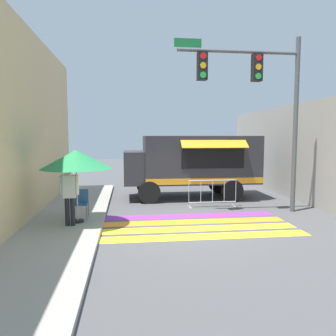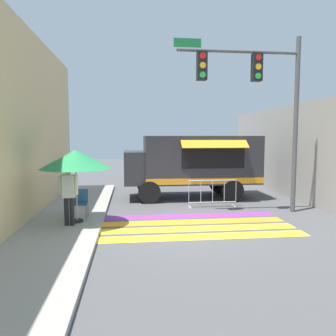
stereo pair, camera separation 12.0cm
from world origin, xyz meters
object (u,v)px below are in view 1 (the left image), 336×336
(vendor_person, at_px, (69,192))
(barricade_front, at_px, (213,194))
(food_truck, at_px, (190,161))
(patio_umbrella, at_px, (76,160))
(traffic_signal_pole, at_px, (258,89))
(folding_chair, at_px, (81,201))

(vendor_person, height_order, barricade_front, vendor_person)
(food_truck, relative_size, patio_umbrella, 2.64)
(food_truck, distance_m, vendor_person, 6.20)
(traffic_signal_pole, bearing_deg, patio_umbrella, -170.18)
(traffic_signal_pole, xyz_separation_m, vendor_person, (-6.03, -1.38, -3.13))
(food_truck, relative_size, vendor_person, 3.32)
(food_truck, height_order, patio_umbrella, food_truck)
(folding_chair, xyz_separation_m, barricade_front, (4.62, 1.57, -0.15))
(patio_umbrella, bearing_deg, folding_chair, 87.27)
(food_truck, bearing_deg, folding_chair, -139.17)
(traffic_signal_pole, distance_m, folding_chair, 6.88)
(folding_chair, bearing_deg, vendor_person, -104.40)
(patio_umbrella, relative_size, barricade_front, 1.17)
(folding_chair, bearing_deg, food_truck, 38.12)
(patio_umbrella, distance_m, folding_chair, 1.42)
(traffic_signal_pole, height_order, barricade_front, traffic_signal_pole)
(food_truck, distance_m, barricade_front, 2.32)
(food_truck, xyz_separation_m, vendor_person, (-4.30, -4.43, -0.50))
(folding_chair, bearing_deg, patio_umbrella, -95.44)
(food_truck, bearing_deg, vendor_person, -134.16)
(patio_umbrella, bearing_deg, barricade_front, 24.14)
(food_truck, height_order, folding_chair, food_truck)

